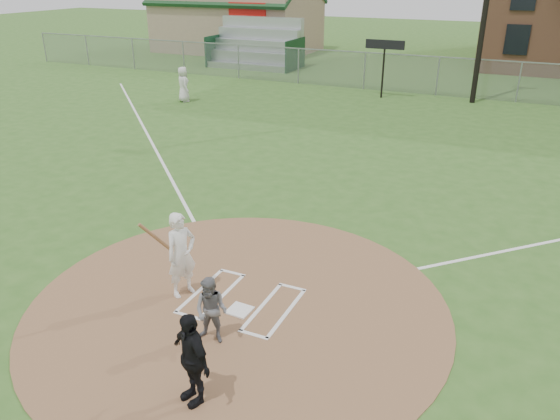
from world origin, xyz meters
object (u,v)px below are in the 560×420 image
at_px(home_plate, 240,310).
at_px(catcher, 211,311).
at_px(umpire, 191,358).
at_px(ondeck_player, 183,84).
at_px(batter_at_plate, 181,255).

height_order(home_plate, catcher, catcher).
height_order(home_plate, umpire, umpire).
relative_size(home_plate, umpire, 0.28).
height_order(catcher, ondeck_player, ondeck_player).
xyz_separation_m(catcher, ondeck_player, (-11.53, 16.30, 0.21)).
bearing_deg(home_plate, ondeck_player, 127.02).
distance_m(umpire, ondeck_player, 21.39).
relative_size(catcher, ondeck_player, 0.74).
xyz_separation_m(home_plate, catcher, (0.01, -1.02, 0.63)).
xyz_separation_m(catcher, umpire, (0.50, -1.39, 0.15)).
bearing_deg(batter_at_plate, home_plate, -3.56).
relative_size(home_plate, ondeck_player, 0.25).
bearing_deg(home_plate, catcher, -89.59).
relative_size(catcher, batter_at_plate, 0.71).
bearing_deg(ondeck_player, umpire, 164.81).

